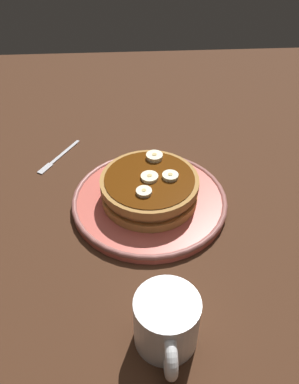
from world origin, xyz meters
TOP-DOWN VIEW (x-y plane):
  - ground_plane at (0.00, 0.00)cm, footprint 140.00×140.00cm
  - plate at (0.00, 0.00)cm, footprint 27.79×27.79cm
  - pancake_stack at (-0.07, 0.02)cm, footprint 17.61×17.47cm
  - banana_slice_0 at (0.47, -0.10)cm, footprint 3.02×3.02cm
  - banana_slice_1 at (-0.36, 3.56)cm, footprint 2.79×2.79cm
  - banana_slice_2 at (3.77, -1.14)cm, footprint 2.64×2.64cm
  - banana_slice_3 at (-5.71, 1.25)cm, footprint 3.03×3.03cm
  - coffee_mug at (26.36, 0.53)cm, footprint 11.56×8.36cm
  - fork at (-14.96, -18.18)cm, footprint 11.55×7.70cm

SIDE VIEW (x-z plane):
  - ground_plane at x=0.00cm, z-range -3.00..0.00cm
  - fork at x=-14.96cm, z-range 0.00..0.50cm
  - plate at x=0.00cm, z-range 0.07..1.81cm
  - pancake_stack at x=-0.07cm, z-range 1.46..6.15cm
  - coffee_mug at x=26.36cm, z-range 0.12..8.13cm
  - banana_slice_0 at x=0.47cm, z-range 5.95..6.76cm
  - banana_slice_2 at x=3.77cm, z-range 5.95..6.79cm
  - banana_slice_1 at x=-0.36cm, z-range 5.95..6.84cm
  - banana_slice_3 at x=-5.71cm, z-range 5.95..7.00cm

